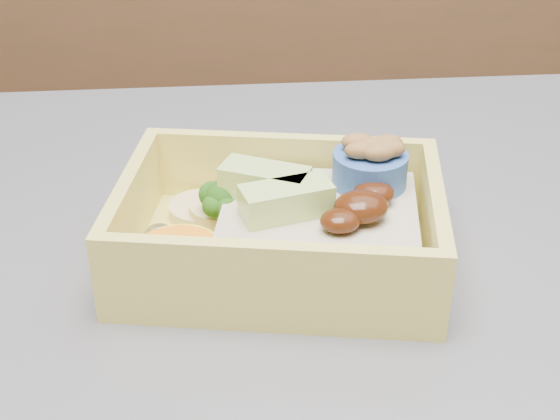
{
  "coord_description": "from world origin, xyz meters",
  "views": [
    {
      "loc": [
        0.08,
        -0.33,
        1.18
      ],
      "look_at": [
        0.12,
        0.04,
        0.95
      ],
      "focal_mm": 50.0,
      "sensor_mm": 36.0,
      "label": 1
    }
  ],
  "objects": [
    {
      "name": "bento_box",
      "position": [
        0.12,
        0.05,
        0.94
      ],
      "size": [
        0.2,
        0.16,
        0.07
      ],
      "rotation": [
        0.0,
        0.0,
        -0.18
      ],
      "color": "#EAD960",
      "rests_on": "island"
    }
  ]
}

